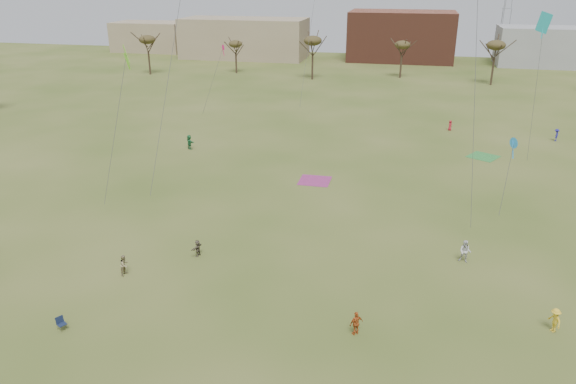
# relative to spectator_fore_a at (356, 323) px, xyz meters

# --- Properties ---
(ground) EXTENTS (260.00, 260.00, 0.00)m
(ground) POSITION_rel_spectator_fore_a_xyz_m (-6.31, -3.21, -0.81)
(ground) COLOR #3A5019
(ground) RESTS_ON ground
(spectator_fore_a) EXTENTS (0.98, 0.91, 1.61)m
(spectator_fore_a) POSITION_rel_spectator_fore_a_xyz_m (0.00, 0.00, 0.00)
(spectator_fore_a) COLOR #BA551F
(spectator_fore_a) RESTS_ON ground
(spectator_fore_b) EXTENTS (0.69, 0.84, 1.58)m
(spectator_fore_b) POSITION_rel_spectator_fore_a_xyz_m (-17.51, 3.43, -0.01)
(spectator_fore_b) COLOR #998B61
(spectator_fore_b) RESTS_ON ground
(spectator_fore_c) EXTENTS (0.70, 1.32, 1.36)m
(spectator_fore_c) POSITION_rel_spectator_fore_a_xyz_m (-13.29, 7.30, -0.13)
(spectator_fore_c) COLOR brown
(spectator_fore_c) RESTS_ON ground
(flyer_mid_b) EXTENTS (0.98, 1.21, 1.63)m
(flyer_mid_b) POSITION_rel_spectator_fore_a_xyz_m (12.00, 3.03, 0.01)
(flyer_mid_b) COLOR yellow
(flyer_mid_b) RESTS_ON ground
(spectator_mid_e) EXTENTS (1.06, 0.93, 1.83)m
(spectator_mid_e) POSITION_rel_spectator_fore_a_xyz_m (7.22, 10.92, 0.11)
(spectator_mid_e) COLOR silver
(spectator_mid_e) RESTS_ON ground
(flyer_far_a) EXTENTS (1.63, 1.56, 1.84)m
(flyer_far_a) POSITION_rel_spectator_fore_a_xyz_m (-24.76, 33.52, 0.12)
(flyer_far_a) COLOR #267441
(flyer_far_a) RESTS_ON ground
(flyer_far_b) EXTENTS (0.76, 0.85, 1.46)m
(flyer_far_b) POSITION_rel_spectator_fore_a_xyz_m (8.00, 49.95, -0.08)
(flyer_far_b) COLOR #B51F2D
(flyer_far_b) RESTS_ON ground
(flyer_far_c) EXTENTS (0.87, 1.19, 1.66)m
(flyer_far_c) POSITION_rel_spectator_fore_a_xyz_m (21.51, 47.58, 0.02)
(flyer_far_c) COLOR navy
(flyer_far_c) RESTS_ON ground
(blanket_plum) EXTENTS (3.31, 3.31, 0.03)m
(blanket_plum) POSITION_rel_spectator_fore_a_xyz_m (-7.20, 25.80, -0.80)
(blanket_plum) COLOR #9E3075
(blanket_plum) RESTS_ON ground
(blanket_olive) EXTENTS (4.34, 4.34, 0.03)m
(blanket_olive) POSITION_rel_spectator_fore_a_xyz_m (11.42, 38.50, -0.80)
(blanket_olive) COLOR green
(blanket_olive) RESTS_ON ground
(camp_chair_left) EXTENTS (0.72, 0.71, 0.87)m
(camp_chair_left) POSITION_rel_spectator_fore_a_xyz_m (-18.06, -3.62, -0.55)
(camp_chair_left) COLOR #151F3A
(camp_chair_left) RESTS_ON ground
(tree_line) EXTENTS (117.44, 49.32, 8.91)m
(tree_line) POSITION_rel_spectator_fore_a_xyz_m (-9.15, 75.91, 6.28)
(tree_line) COLOR #3A2B1E
(tree_line) RESTS_ON ground
(building_tan) EXTENTS (32.00, 14.00, 10.00)m
(building_tan) POSITION_rel_spectator_fore_a_xyz_m (-41.31, 111.79, 4.19)
(building_tan) COLOR #937F60
(building_tan) RESTS_ON ground
(building_brick) EXTENTS (26.00, 16.00, 12.00)m
(building_brick) POSITION_rel_spectator_fore_a_xyz_m (-1.31, 116.79, 5.19)
(building_brick) COLOR brown
(building_brick) RESTS_ON ground
(building_grey) EXTENTS (24.00, 12.00, 9.00)m
(building_grey) POSITION_rel_spectator_fore_a_xyz_m (33.69, 114.79, 3.69)
(building_grey) COLOR gray
(building_grey) RESTS_ON ground
(building_tan_west) EXTENTS (20.00, 12.00, 8.00)m
(building_tan_west) POSITION_rel_spectator_fore_a_xyz_m (-71.31, 118.79, 3.19)
(building_tan_west) COLOR #937F60
(building_tan_west) RESTS_ON ground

